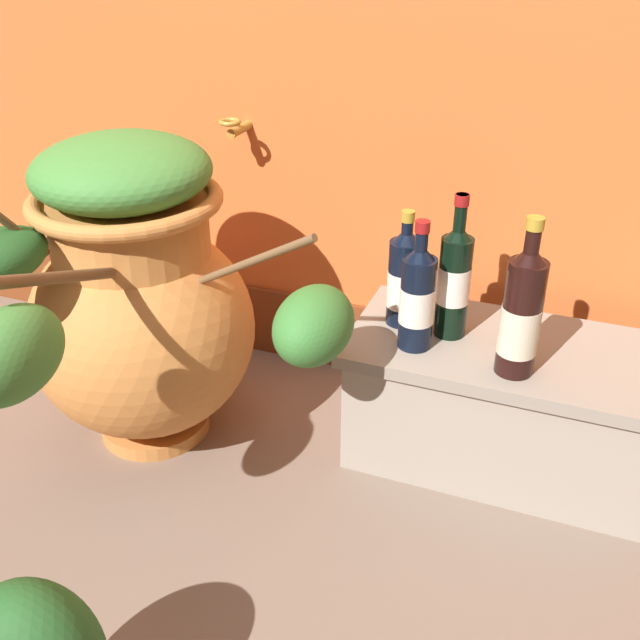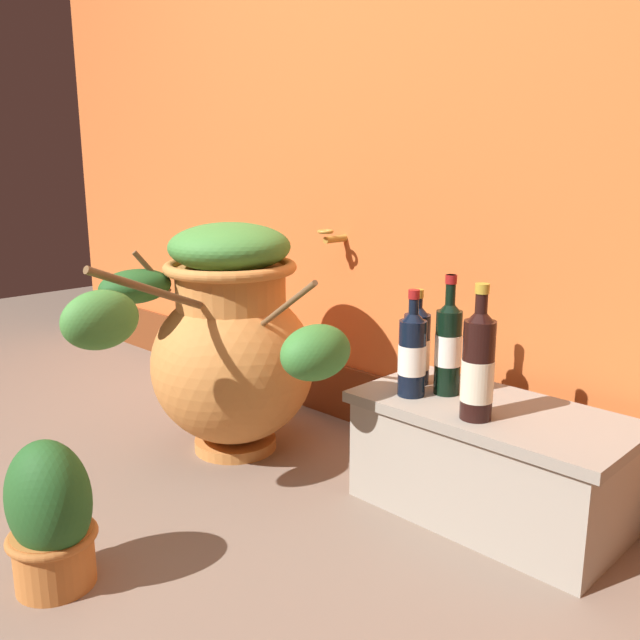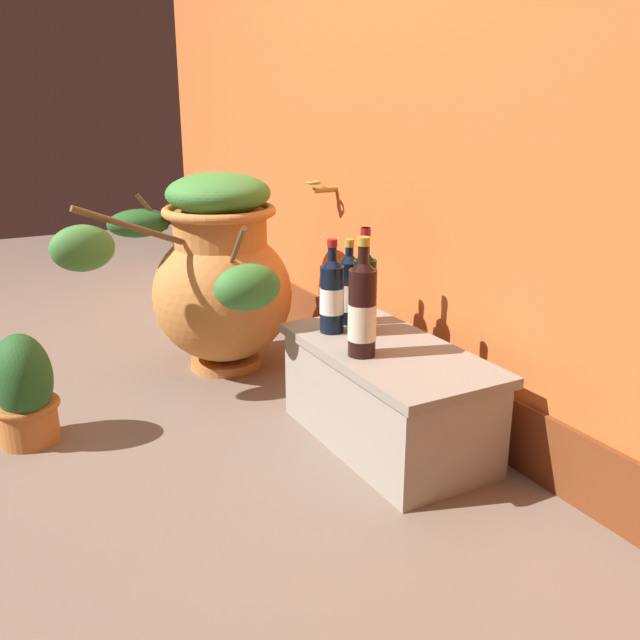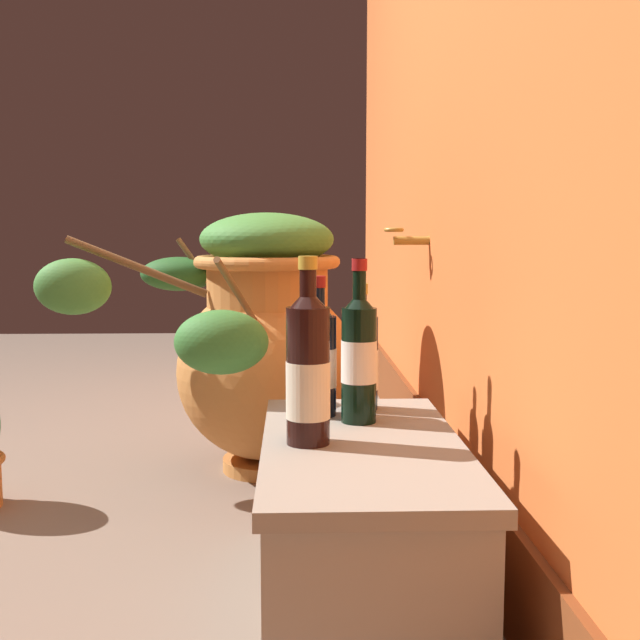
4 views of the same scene
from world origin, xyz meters
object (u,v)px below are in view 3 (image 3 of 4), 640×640
object	(u,v)px
wine_bottle_back	(349,288)
wine_bottle_middle	(332,293)
potted_shrub	(24,391)
terracotta_urn	(219,275)
wine_bottle_right	(362,308)
wine_bottle_left	(364,290)

from	to	relation	value
wine_bottle_back	wine_bottle_middle	bearing A→B (deg)	-59.80
potted_shrub	wine_bottle_back	bearing A→B (deg)	74.70
wine_bottle_middle	potted_shrub	bearing A→B (deg)	-109.98
wine_bottle_back	potted_shrub	bearing A→B (deg)	-105.30
terracotta_urn	potted_shrub	world-z (taller)	terracotta_urn
terracotta_urn	potted_shrub	xyz separation A→B (m)	(0.29, -0.74, -0.21)
wine_bottle_middle	wine_bottle_right	bearing A→B (deg)	-6.75
wine_bottle_back	potted_shrub	distance (m)	1.05
terracotta_urn	wine_bottle_right	bearing A→B (deg)	8.10
terracotta_urn	wine_bottle_back	xyz separation A→B (m)	(0.56, 0.24, 0.05)
wine_bottle_left	terracotta_urn	bearing A→B (deg)	-161.54
terracotta_urn	wine_bottle_back	bearing A→B (deg)	23.11
wine_bottle_left	wine_bottle_middle	world-z (taller)	wine_bottle_left
wine_bottle_back	wine_bottle_left	bearing A→B (deg)	-6.53
wine_bottle_right	potted_shrub	world-z (taller)	wine_bottle_right
potted_shrub	terracotta_urn	bearing A→B (deg)	111.31
wine_bottle_right	wine_bottle_back	xyz separation A→B (m)	(-0.27, 0.12, -0.02)
wine_bottle_middle	potted_shrub	world-z (taller)	wine_bottle_middle
terracotta_urn	wine_bottle_right	world-z (taller)	terracotta_urn
wine_bottle_left	potted_shrub	bearing A→B (deg)	-111.64
terracotta_urn	wine_bottle_left	bearing A→B (deg)	18.46
terracotta_urn	wine_bottle_right	distance (m)	0.84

